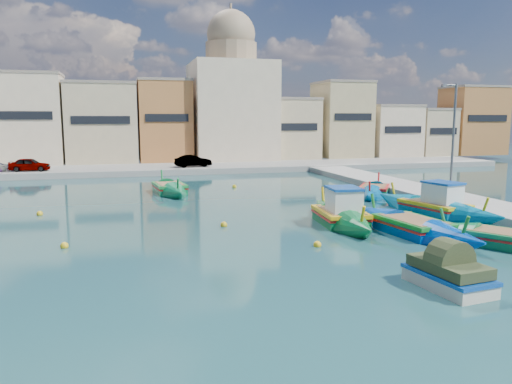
{
  "coord_description": "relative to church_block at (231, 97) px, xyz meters",
  "views": [
    {
      "loc": [
        -3.73,
        -22.49,
        5.81
      ],
      "look_at": [
        4.0,
        6.0,
        1.4
      ],
      "focal_mm": 35.0,
      "sensor_mm": 36.0,
      "label": 1
    }
  ],
  "objects": [
    {
      "name": "north_townhouses",
      "position": [
        -3.32,
        -0.64,
        -3.41
      ],
      "size": [
        83.2,
        7.87,
        10.19
      ],
      "color": "tan",
      "rests_on": "ground"
    },
    {
      "name": "tender_near",
      "position": [
        -3.06,
        -48.34,
        -7.94
      ],
      "size": [
        1.99,
        3.21,
        1.5
      ],
      "color": "beige",
      "rests_on": "ground"
    },
    {
      "name": "luzzu_blue_cabin",
      "position": [
        -2.17,
        -37.69,
        -8.01
      ],
      "size": [
        3.08,
        9.28,
        3.23
      ],
      "color": "#0A7033",
      "rests_on": "ground"
    },
    {
      "name": "mooring_buoys",
      "position": [
        -6.87,
        -34.87,
        -8.33
      ],
      "size": [
        21.81,
        20.26,
        0.36
      ],
      "color": "yellow",
      "rests_on": "ground"
    },
    {
      "name": "quay_street_lamp",
      "position": [
        7.44,
        -34.0,
        -4.07
      ],
      "size": [
        1.18,
        0.16,
        8.0
      ],
      "color": "#595B60",
      "rests_on": "ground"
    },
    {
      "name": "north_quay",
      "position": [
        -10.0,
        -8.0,
        -8.11
      ],
      "size": [
        80.0,
        8.0,
        0.6
      ],
      "primitive_type": "cube",
      "color": "gray",
      "rests_on": "ground"
    },
    {
      "name": "luzzu_turquoise_cabin",
      "position": [
        4.55,
        -36.59,
        -8.03
      ],
      "size": [
        4.35,
        10.04,
        3.15
      ],
      "color": "#006C96",
      "rests_on": "ground"
    },
    {
      "name": "ground",
      "position": [
        -10.0,
        -40.0,
        -8.41
      ],
      "size": [
        160.0,
        160.0,
        0.0
      ],
      "primitive_type": "plane",
      "color": "#132E39",
      "rests_on": "ground"
    },
    {
      "name": "luzzu_cyan_mid",
      "position": [
        4.74,
        -28.71,
        -8.15
      ],
      "size": [
        6.37,
        7.97,
        2.47
      ],
      "color": "#005A97",
      "rests_on": "ground"
    },
    {
      "name": "luzzu_blue_south",
      "position": [
        0.33,
        -40.86,
        -8.12
      ],
      "size": [
        3.32,
        9.79,
        2.77
      ],
      "color": "#0040A9",
      "rests_on": "ground"
    },
    {
      "name": "luzzu_cyan_south",
      "position": [
        2.92,
        -44.09,
        -8.15
      ],
      "size": [
        5.92,
        7.64,
        2.44
      ],
      "color": "#0B773D",
      "rests_on": "ground"
    },
    {
      "name": "church_block",
      "position": [
        0.0,
        0.0,
        0.0
      ],
      "size": [
        10.0,
        10.0,
        19.1
      ],
      "color": "beige",
      "rests_on": "ground"
    },
    {
      "name": "luzzu_green",
      "position": [
        -10.18,
        -23.67,
        -8.13
      ],
      "size": [
        3.05,
        8.51,
        2.62
      ],
      "color": "#0A6D3E",
      "rests_on": "ground"
    },
    {
      "name": "parked_cars",
      "position": [
        -18.27,
        -9.5,
        -7.2
      ],
      "size": [
        23.29,
        2.41,
        1.3
      ],
      "color": "#4C1919",
      "rests_on": "north_quay"
    }
  ]
}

